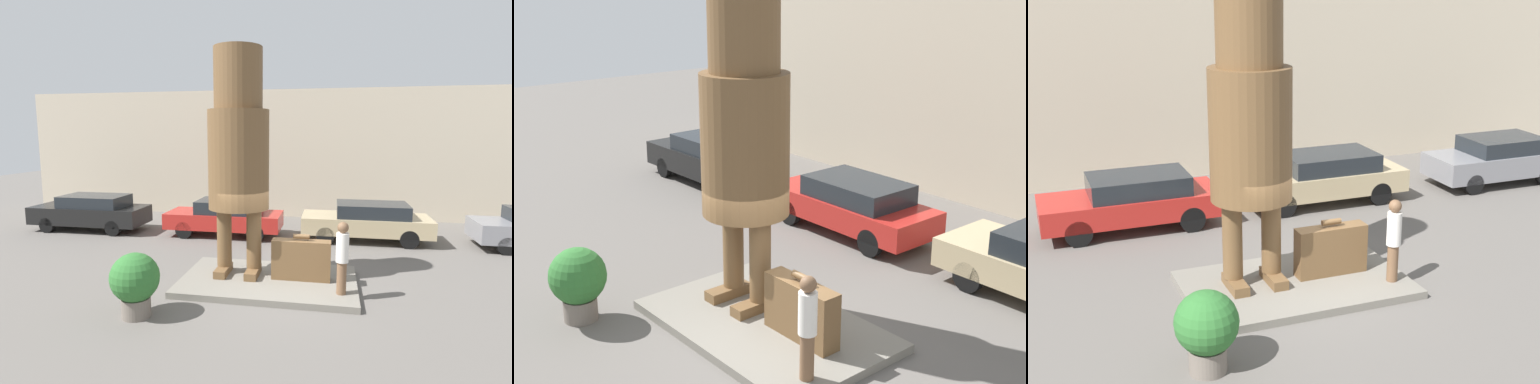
# 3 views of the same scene
# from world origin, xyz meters

# --- Properties ---
(ground_plane) EXTENTS (60.00, 60.00, 0.00)m
(ground_plane) POSITION_xyz_m (0.00, 0.00, 0.00)
(ground_plane) COLOR #605B56
(pedestal) EXTENTS (4.63, 2.90, 0.17)m
(pedestal) POSITION_xyz_m (0.00, 0.00, 0.08)
(pedestal) COLOR slate
(pedestal) RESTS_ON ground_plane
(building_backdrop) EXTENTS (28.00, 0.60, 6.09)m
(building_backdrop) POSITION_xyz_m (0.00, 9.25, 3.04)
(building_backdrop) COLOR beige
(building_backdrop) RESTS_ON ground_plane
(statue_figure) EXTENTS (1.64, 1.64, 6.05)m
(statue_figure) POSITION_xyz_m (-0.86, 0.24, 3.70)
(statue_figure) COLOR brown
(statue_figure) RESTS_ON pedestal
(giant_suitcase) EXTENTS (1.55, 0.40, 1.23)m
(giant_suitcase) POSITION_xyz_m (0.86, 0.10, 0.70)
(giant_suitcase) COLOR brown
(giant_suitcase) RESTS_ON pedestal
(tourist) EXTENTS (0.30, 0.30, 1.78)m
(tourist) POSITION_xyz_m (1.90, -0.71, 1.14)
(tourist) COLOR brown
(tourist) RESTS_ON pedestal
(parked_car_black) EXTENTS (4.73, 1.77, 1.48)m
(parked_car_black) POSITION_xyz_m (-8.26, 4.70, 0.79)
(parked_car_black) COLOR black
(parked_car_black) RESTS_ON ground_plane
(parked_car_red) EXTENTS (4.52, 1.75, 1.43)m
(parked_car_red) POSITION_xyz_m (-2.48, 4.86, 0.77)
(parked_car_red) COLOR #B2231E
(parked_car_red) RESTS_ON ground_plane
(parked_car_tan) EXTENTS (4.69, 1.83, 1.44)m
(parked_car_tan) POSITION_xyz_m (2.95, 5.06, 0.78)
(parked_car_tan) COLOR tan
(parked_car_tan) RESTS_ON ground_plane
(planter_pot) EXTENTS (1.08, 1.08, 1.44)m
(planter_pot) POSITION_xyz_m (-2.57, -2.44, 0.82)
(planter_pot) COLOR #70665B
(planter_pot) RESTS_ON ground_plane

